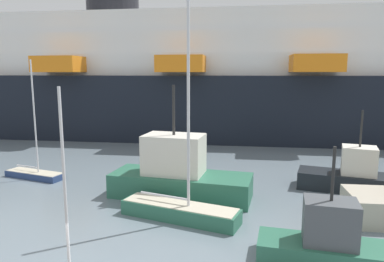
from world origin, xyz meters
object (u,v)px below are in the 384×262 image
Objects in this scene: fishing_boat_0 at (353,176)px; fishing_boat_3 at (179,175)px; sailboat_1 at (180,208)px; sailboat_4 at (35,173)px; fishing_boat_1 at (334,243)px; cruise_ship at (298,80)px.

fishing_boat_3 is at bearing -153.42° from fishing_boat_0.
sailboat_1 is 12.97m from sailboat_4.
sailboat_1 reaches higher than fishing_boat_0.
sailboat_1 is at bearing -11.81° from sailboat_4.
sailboat_1 is 1.66× the size of fishing_boat_0.
fishing_boat_0 is at bearing 46.50° from sailboat_1.
cruise_ship reaches higher than fishing_boat_1.
fishing_boat_1 is at bearing -97.02° from fishing_boat_0.
fishing_boat_3 is 0.07× the size of cruise_ship.
sailboat_1 is at bearing 108.31° from fishing_boat_3.
cruise_ship is at bearing 87.28° from sailboat_1.
fishing_boat_3 is at bearing 2.07° from sailboat_4.
sailboat_1 is at bearing -136.66° from fishing_boat_0.
fishing_boat_0 is 9.97m from fishing_boat_1.
fishing_boat_1 is 10.05m from fishing_boat_3.
cruise_ship reaches higher than sailboat_1.
sailboat_4 reaches higher than fishing_boat_1.
sailboat_1 reaches higher than sailboat_4.
fishing_boat_3 is at bearing 117.65° from sailboat_1.
fishing_boat_1 is (-2.78, -9.58, -0.09)m from fishing_boat_0.
sailboat_1 is at bearing -20.43° from fishing_boat_1.
fishing_boat_1 is (18.97, -7.89, 0.49)m from sailboat_4.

